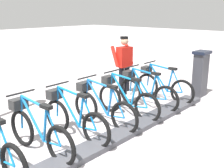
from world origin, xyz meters
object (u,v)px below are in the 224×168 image
(bike_docked_1, at_px, (145,91))
(worker_near_rack, at_px, (124,64))
(bike_docked_0, at_px, (162,85))
(bike_docked_5, at_px, (37,130))
(payment_kiosk, at_px, (200,73))
(bike_docked_4, at_px, (73,117))
(bike_docked_3, at_px, (101,107))
(bike_docked_2, at_px, (125,98))

(bike_docked_1, relative_size, worker_near_rack, 1.04)
(bike_docked_0, distance_m, bike_docked_1, 0.77)
(bike_docked_0, relative_size, bike_docked_5, 1.00)
(payment_kiosk, bearing_deg, bike_docked_4, 82.17)
(bike_docked_3, distance_m, bike_docked_5, 1.55)
(bike_docked_0, xyz_separation_m, bike_docked_3, (0.00, 2.32, 0.00))
(bike_docked_2, bearing_deg, bike_docked_3, 90.00)
(payment_kiosk, relative_size, bike_docked_1, 0.74)
(bike_docked_0, bearing_deg, bike_docked_4, 90.00)
(bike_docked_1, distance_m, bike_docked_3, 1.55)
(worker_near_rack, bearing_deg, bike_docked_4, 111.05)
(bike_docked_0, height_order, bike_docked_4, same)
(bike_docked_5, bearing_deg, bike_docked_3, -90.00)
(bike_docked_5, bearing_deg, bike_docked_0, -90.00)
(bike_docked_0, distance_m, bike_docked_4, 3.09)
(bike_docked_0, bearing_deg, bike_docked_2, 90.00)
(bike_docked_0, bearing_deg, bike_docked_1, 90.00)
(bike_docked_2, bearing_deg, worker_near_rack, -49.58)
(payment_kiosk, relative_size, bike_docked_0, 0.74)
(bike_docked_2, xyz_separation_m, bike_docked_3, (0.00, 0.77, 0.00))
(bike_docked_5, relative_size, worker_near_rack, 1.04)
(payment_kiosk, height_order, bike_docked_1, payment_kiosk)
(bike_docked_0, bearing_deg, bike_docked_3, 90.00)
(bike_docked_1, height_order, bike_docked_3, same)
(bike_docked_1, distance_m, bike_docked_4, 2.32)
(bike_docked_3, xyz_separation_m, bike_docked_5, (0.00, 1.55, 0.00))
(bike_docked_0, height_order, worker_near_rack, worker_near_rack)
(bike_docked_0, height_order, bike_docked_5, same)
(worker_near_rack, bearing_deg, bike_docked_2, 130.42)
(bike_docked_2, height_order, bike_docked_5, same)
(payment_kiosk, xyz_separation_m, bike_docked_1, (0.57, 1.84, -0.24))
(payment_kiosk, height_order, bike_docked_2, payment_kiosk)
(bike_docked_4, height_order, worker_near_rack, worker_near_rack)
(bike_docked_1, height_order, bike_docked_5, same)
(bike_docked_4, distance_m, worker_near_rack, 3.06)
(bike_docked_0, distance_m, bike_docked_2, 1.55)
(bike_docked_0, xyz_separation_m, bike_docked_2, (0.00, 1.55, 0.00))
(bike_docked_3, relative_size, bike_docked_5, 1.00)
(bike_docked_2, xyz_separation_m, worker_near_rack, (1.09, -1.28, 0.48))
(payment_kiosk, height_order, worker_near_rack, worker_near_rack)
(bike_docked_2, bearing_deg, bike_docked_0, -90.00)
(bike_docked_2, relative_size, bike_docked_5, 1.00)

